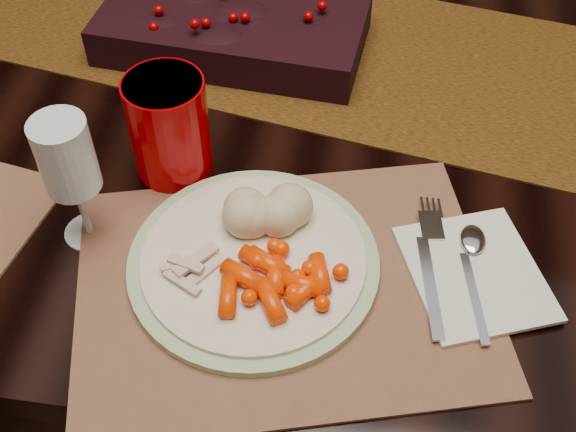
# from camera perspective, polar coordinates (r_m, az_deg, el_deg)

# --- Properties ---
(floor) EXTENTS (5.00, 5.00, 0.00)m
(floor) POSITION_cam_1_polar(r_m,az_deg,el_deg) (1.59, 1.72, -11.66)
(floor) COLOR black
(floor) RESTS_ON ground
(dining_table) EXTENTS (1.80, 1.00, 0.75)m
(dining_table) POSITION_cam_1_polar(r_m,az_deg,el_deg) (1.27, 2.11, -3.33)
(dining_table) COLOR black
(dining_table) RESTS_ON floor
(table_runner) EXTENTS (1.76, 0.67, 0.00)m
(table_runner) POSITION_cam_1_polar(r_m,az_deg,el_deg) (1.07, 5.94, 12.39)
(table_runner) COLOR #4F330D
(table_runner) RESTS_ON dining_table
(centerpiece) EXTENTS (0.39, 0.22, 0.07)m
(centerpiece) POSITION_cam_1_polar(r_m,az_deg,el_deg) (1.06, -4.41, 14.93)
(centerpiece) COLOR black
(centerpiece) RESTS_ON table_runner
(placemat_main) EXTENTS (0.51, 0.43, 0.00)m
(placemat_main) POSITION_cam_1_polar(r_m,az_deg,el_deg) (0.77, -0.35, -5.60)
(placemat_main) COLOR #956E52
(placemat_main) RESTS_ON dining_table
(dinner_plate) EXTENTS (0.29, 0.29, 0.02)m
(dinner_plate) POSITION_cam_1_polar(r_m,az_deg,el_deg) (0.78, -2.75, -3.61)
(dinner_plate) COLOR beige
(dinner_plate) RESTS_ON placemat_main
(baby_carrots) EXTENTS (0.13, 0.11, 0.02)m
(baby_carrots) POSITION_cam_1_polar(r_m,az_deg,el_deg) (0.74, -1.01, -5.01)
(baby_carrots) COLOR #FF3800
(baby_carrots) RESTS_ON dinner_plate
(mashed_potatoes) EXTENTS (0.10, 0.09, 0.05)m
(mashed_potatoes) POSITION_cam_1_polar(r_m,az_deg,el_deg) (0.79, -1.69, 0.95)
(mashed_potatoes) COLOR beige
(mashed_potatoes) RESTS_ON dinner_plate
(turkey_shreds) EXTENTS (0.08, 0.08, 0.02)m
(turkey_shreds) POSITION_cam_1_polar(r_m,az_deg,el_deg) (0.76, -7.63, -4.21)
(turkey_shreds) COLOR tan
(turkey_shreds) RESTS_ON dinner_plate
(napkin) EXTENTS (0.18, 0.20, 0.01)m
(napkin) POSITION_cam_1_polar(r_m,az_deg,el_deg) (0.80, 14.55, -4.39)
(napkin) COLOR silver
(napkin) RESTS_ON placemat_main
(fork) EXTENTS (0.05, 0.17, 0.00)m
(fork) POSITION_cam_1_polar(r_m,az_deg,el_deg) (0.79, 11.18, -4.21)
(fork) COLOR #B4B2C5
(fork) RESTS_ON napkin
(spoon) EXTENTS (0.05, 0.15, 0.00)m
(spoon) POSITION_cam_1_polar(r_m,az_deg,el_deg) (0.79, 14.47, -4.81)
(spoon) COLOR #A4A4BE
(spoon) RESTS_ON napkin
(red_cup) EXTENTS (0.12, 0.12, 0.13)m
(red_cup) POSITION_cam_1_polar(r_m,az_deg,el_deg) (0.85, -9.38, 6.96)
(red_cup) COLOR #A00003
(red_cup) RESTS_ON placemat_main
(wine_glass) EXTENTS (0.08, 0.08, 0.16)m
(wine_glass) POSITION_cam_1_polar(r_m,az_deg,el_deg) (0.79, -16.53, 2.53)
(wine_glass) COLOR #A7B9CA
(wine_glass) RESTS_ON dining_table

